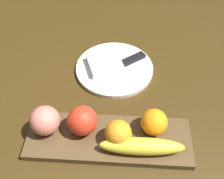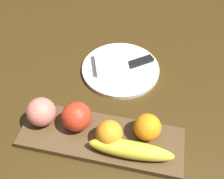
% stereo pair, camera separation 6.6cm
% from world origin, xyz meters
% --- Properties ---
extents(ground_plane, '(2.40, 2.40, 0.00)m').
position_xyz_m(ground_plane, '(0.00, 0.00, 0.00)').
color(ground_plane, '#3B2A10').
extents(fruit_tray, '(0.39, 0.13, 0.02)m').
position_xyz_m(fruit_tray, '(0.05, -0.02, 0.01)').
color(fruit_tray, brown).
rests_on(fruit_tray, ground_plane).
extents(apple, '(0.07, 0.07, 0.07)m').
position_xyz_m(apple, '(0.11, -0.04, 0.05)').
color(apple, red).
rests_on(apple, fruit_tray).
extents(banana, '(0.19, 0.05, 0.04)m').
position_xyz_m(banana, '(-0.03, 0.01, 0.04)').
color(banana, gold).
rests_on(banana, fruit_tray).
extents(orange_near_apple, '(0.06, 0.06, 0.06)m').
position_xyz_m(orange_near_apple, '(0.03, -0.01, 0.05)').
color(orange_near_apple, orange).
rests_on(orange_near_apple, fruit_tray).
extents(orange_near_banana, '(0.06, 0.06, 0.06)m').
position_xyz_m(orange_near_banana, '(-0.06, -0.05, 0.05)').
color(orange_near_banana, orange).
rests_on(orange_near_banana, fruit_tray).
extents(peach, '(0.07, 0.07, 0.07)m').
position_xyz_m(peach, '(0.20, -0.03, 0.05)').
color(peach, '#DA7765').
rests_on(peach, fruit_tray).
extents(dinner_plate, '(0.24, 0.24, 0.01)m').
position_xyz_m(dinner_plate, '(0.05, -0.27, 0.01)').
color(dinner_plate, white).
rests_on(dinner_plate, ground_plane).
extents(folded_napkin, '(0.12, 0.12, 0.02)m').
position_xyz_m(folded_napkin, '(0.08, -0.27, 0.02)').
color(folded_napkin, white).
rests_on(folded_napkin, dinner_plate).
extents(knife, '(0.16, 0.13, 0.01)m').
position_xyz_m(knife, '(0.01, -0.29, 0.02)').
color(knife, silver).
rests_on(knife, dinner_plate).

